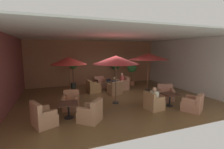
# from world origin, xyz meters

# --- Properties ---
(ground_plane) EXTENTS (10.45, 8.48, 0.02)m
(ground_plane) POSITION_xyz_m (0.00, 0.00, -0.01)
(ground_plane) COLOR brown
(wall_back_brick) EXTENTS (10.45, 0.08, 3.45)m
(wall_back_brick) POSITION_xyz_m (0.00, 4.20, 1.73)
(wall_back_brick) COLOR #9F6747
(wall_back_brick) RESTS_ON ground_plane
(wall_left_accent) EXTENTS (0.08, 8.48, 3.45)m
(wall_left_accent) POSITION_xyz_m (-5.19, 0.00, 1.73)
(wall_left_accent) COLOR brown
(wall_left_accent) RESTS_ON ground_plane
(wall_right_plain) EXTENTS (0.08, 8.48, 3.45)m
(wall_right_plain) POSITION_xyz_m (5.19, 0.00, 1.73)
(wall_right_plain) COLOR silver
(wall_right_plain) RESTS_ON ground_plane
(ceiling_slab) EXTENTS (10.45, 8.48, 0.06)m
(ceiling_slab) POSITION_xyz_m (0.00, 0.00, 3.48)
(ceiling_slab) COLOR silver
(ceiling_slab) RESTS_ON wall_back_brick
(cafe_table_front_left) EXTENTS (0.74, 0.74, 0.61)m
(cafe_table_front_left) POSITION_xyz_m (0.22, 1.79, 0.47)
(cafe_table_front_left) COLOR black
(cafe_table_front_left) RESTS_ON ground_plane
(armchair_front_left_north) EXTENTS (0.83, 0.81, 0.88)m
(armchair_front_left_north) POSITION_xyz_m (1.27, 1.73, 0.33)
(armchair_front_left_north) COLOR tan
(armchair_front_left_north) RESTS_ON ground_plane
(armchair_front_left_east) EXTENTS (0.92, 0.90, 0.80)m
(armchair_front_left_east) POSITION_xyz_m (-0.02, 2.82, 0.30)
(armchair_front_left_east) COLOR tan
(armchair_front_left_east) RESTS_ON ground_plane
(armchair_front_left_south) EXTENTS (0.83, 0.84, 0.79)m
(armchair_front_left_south) POSITION_xyz_m (-0.84, 1.68, 0.29)
(armchair_front_left_south) COLOR tan
(armchair_front_left_south) RESTS_ON ground_plane
(armchair_front_left_west) EXTENTS (0.78, 0.85, 0.83)m
(armchair_front_left_west) POSITION_xyz_m (0.31, 0.73, 0.31)
(armchair_front_left_west) COLOR tan
(armchair_front_left_west) RESTS_ON ground_plane
(cafe_table_front_right) EXTENTS (0.82, 0.82, 0.61)m
(cafe_table_front_right) POSITION_xyz_m (-2.74, -1.92, 0.48)
(cafe_table_front_right) COLOR black
(cafe_table_front_right) RESTS_ON ground_plane
(armchair_front_right_north) EXTENTS (0.85, 0.88, 0.86)m
(armchair_front_right_north) POSITION_xyz_m (-2.53, -0.94, 0.32)
(armchair_front_right_north) COLOR tan
(armchair_front_right_north) RESTS_ON ground_plane
(armchair_front_right_east) EXTENTS (0.97, 1.03, 0.91)m
(armchair_front_right_east) POSITION_xyz_m (-3.66, -2.33, 0.33)
(armchair_front_right_east) COLOR tan
(armchair_front_right_east) RESTS_ON ground_plane
(armchair_front_right_south) EXTENTS (1.06, 1.06, 0.88)m
(armchair_front_right_south) POSITION_xyz_m (-1.98, -2.58, 0.32)
(armchair_front_right_south) COLOR tan
(armchair_front_right_south) RESTS_ON ground_plane
(cafe_table_mid_center) EXTENTS (0.75, 0.75, 0.61)m
(cafe_table_mid_center) POSITION_xyz_m (2.03, -2.19, 0.49)
(cafe_table_mid_center) COLOR black
(cafe_table_mid_center) RESTS_ON ground_plane
(armchair_mid_center_north) EXTENTS (1.09, 1.07, 0.83)m
(armchair_mid_center_north) POSITION_xyz_m (2.52, -1.27, 0.30)
(armchair_mid_center_north) COLOR tan
(armchair_mid_center_north) RESTS_ON ground_plane
(armchair_mid_center_east) EXTENTS (0.80, 0.81, 0.83)m
(armchair_mid_center_east) POSITION_xyz_m (1.00, -2.33, 0.31)
(armchair_mid_center_east) COLOR tan
(armchair_mid_center_east) RESTS_ON ground_plane
(armchair_mid_center_south) EXTENTS (1.04, 1.05, 0.79)m
(armchair_mid_center_south) POSITION_xyz_m (2.54, -3.11, 0.30)
(armchair_mid_center_south) COLOR #B7785B
(armchair_mid_center_south) RESTS_ON ground_plane
(patio_umbrella_tall_red) EXTENTS (2.62, 2.62, 2.51)m
(patio_umbrella_tall_red) POSITION_xyz_m (2.74, 0.87, 2.29)
(patio_umbrella_tall_red) COLOR #2D2D2D
(patio_umbrella_tall_red) RESTS_ON ground_plane
(patio_umbrella_center_beige) EXTENTS (2.29, 2.29, 2.44)m
(patio_umbrella_center_beige) POSITION_xyz_m (-0.29, -0.90, 2.22)
(patio_umbrella_center_beige) COLOR #2D2D2D
(patio_umbrella_center_beige) RESTS_ON ground_plane
(patio_umbrella_near_wall) EXTENTS (2.07, 2.07, 2.34)m
(patio_umbrella_near_wall) POSITION_xyz_m (-2.36, 1.18, 2.11)
(patio_umbrella_near_wall) COLOR #2D2D2D
(patio_umbrella_near_wall) RESTS_ON ground_plane
(potted_tree_left_corner) EXTENTS (0.60, 0.60, 2.00)m
(potted_tree_left_corner) POSITION_xyz_m (-1.91, 3.19, 1.37)
(potted_tree_left_corner) COLOR #31342E
(potted_tree_left_corner) RESTS_ON ground_plane
(potted_tree_mid_left) EXTENTS (0.74, 0.74, 1.74)m
(potted_tree_mid_left) POSITION_xyz_m (2.53, 2.79, 1.18)
(potted_tree_mid_left) COLOR #AD6947
(potted_tree_mid_left) RESTS_ON ground_plane
(potted_tree_mid_right) EXTENTS (0.81, 0.81, 1.98)m
(potted_tree_mid_right) POSITION_xyz_m (1.51, 3.70, 1.41)
(potted_tree_mid_right) COLOR #AC664A
(potted_tree_mid_right) RESTS_ON ground_plane
(patron_blue_shirt) EXTENTS (0.37, 0.25, 0.66)m
(patron_blue_shirt) POSITION_xyz_m (0.30, 0.77, 0.71)
(patron_blue_shirt) COLOR #34353F
(patron_blue_shirt) RESTS_ON ground_plane
(patron_by_window) EXTENTS (0.22, 0.34, 0.70)m
(patron_by_window) POSITION_xyz_m (1.23, 1.74, 0.77)
(patron_by_window) COLOR #B84842
(patron_by_window) RESTS_ON ground_plane
(patron_with_friend) EXTENTS (0.28, 0.37, 0.64)m
(patron_with_friend) POSITION_xyz_m (1.04, -2.32, 0.68)
(patron_with_friend) COLOR silver
(patron_with_friend) RESTS_ON ground_plane
(iced_drink_cup) EXTENTS (0.08, 0.08, 0.11)m
(iced_drink_cup) POSITION_xyz_m (0.27, 1.74, 0.67)
(iced_drink_cup) COLOR white
(iced_drink_cup) RESTS_ON cafe_table_front_left
(open_laptop) EXTENTS (0.33, 0.26, 0.20)m
(open_laptop) POSITION_xyz_m (0.23, 1.74, 0.67)
(open_laptop) COLOR #9EA0A5
(open_laptop) RESTS_ON cafe_table_front_left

